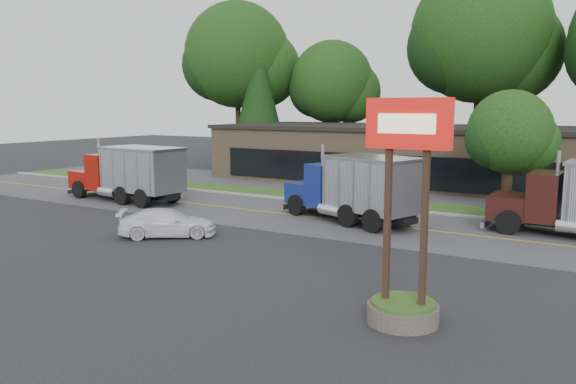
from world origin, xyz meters
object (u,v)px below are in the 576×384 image
at_px(bilo_sign, 405,249).
at_px(rally_car, 168,223).
at_px(dump_truck_blue, 356,187).
at_px(dump_truck_red, 130,172).

xyz_separation_m(bilo_sign, rally_car, (-12.46, 4.33, -1.41)).
bearing_deg(rally_car, dump_truck_blue, -76.89).
height_order(dump_truck_red, dump_truck_blue, same).
bearing_deg(rally_car, dump_truck_red, 18.00).
bearing_deg(rally_car, bilo_sign, -146.49).
bearing_deg(dump_truck_blue, dump_truck_red, 24.55).
relative_size(dump_truck_blue, rally_car, 1.88).
bearing_deg(bilo_sign, dump_truck_blue, 119.61).
height_order(dump_truck_red, rally_car, dump_truck_red).
height_order(bilo_sign, rally_car, bilo_sign).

